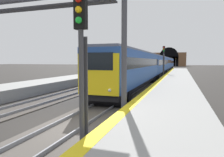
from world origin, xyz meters
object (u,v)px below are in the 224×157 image
(railway_signal_mid, at_px, (164,59))
(catenary_mast_near, at_px, (125,59))
(train_main_approaching, at_px, (161,64))
(railway_signal_far, at_px, (176,62))
(train_adjacent_platform, at_px, (143,64))
(overhead_signal_gantry, at_px, (46,22))
(railway_signal_near, at_px, (81,61))

(railway_signal_mid, height_order, catenary_mast_near, catenary_mast_near)
(train_main_approaching, relative_size, catenary_mast_near, 11.41)
(railway_signal_far, bearing_deg, train_adjacent_platform, -7.60)
(train_main_approaching, distance_m, railway_signal_mid, 17.28)
(train_main_approaching, xyz_separation_m, train_adjacent_platform, (1.91, 4.93, -0.05))
(train_main_approaching, bearing_deg, overhead_signal_gantry, -3.24)
(railway_signal_near, distance_m, catenary_mast_near, 56.79)
(overhead_signal_gantry, bearing_deg, railway_signal_far, -2.62)
(railway_signal_mid, relative_size, overhead_signal_gantry, 0.59)
(railway_signal_far, bearing_deg, overhead_signal_gantry, -2.62)
(train_adjacent_platform, xyz_separation_m, railway_signal_near, (-49.16, -6.87, 0.77))
(train_main_approaching, bearing_deg, train_adjacent_platform, -111.17)
(railway_signal_near, xyz_separation_m, catenary_mast_near, (55.18, 13.40, 0.66))
(train_main_approaching, height_order, catenary_mast_near, catenary_mast_near)
(railway_signal_near, bearing_deg, railway_signal_mid, -180.00)
(train_main_approaching, xyz_separation_m, railway_signal_near, (-47.25, -1.93, 0.72))
(train_adjacent_platform, xyz_separation_m, railway_signal_far, (51.48, -6.87, 0.40))
(railway_signal_far, bearing_deg, railway_signal_near, 0.00)
(railway_signal_near, relative_size, railway_signal_mid, 0.91)
(train_adjacent_platform, relative_size, railway_signal_mid, 10.39)
(railway_signal_near, distance_m, overhead_signal_gantry, 6.59)
(railway_signal_far, relative_size, overhead_signal_gantry, 0.49)
(railway_signal_far, bearing_deg, catenary_mast_near, -16.43)
(catenary_mast_near, bearing_deg, railway_signal_mid, -151.88)
(train_main_approaching, distance_m, railway_signal_far, 53.43)
(railway_signal_far, distance_m, overhead_signal_gantry, 96.38)
(railway_signal_near, bearing_deg, overhead_signal_gantry, -134.97)
(overhead_signal_gantry, height_order, catenary_mast_near, catenary_mast_near)
(railway_signal_near, xyz_separation_m, railway_signal_far, (100.64, 0.00, -0.37))
(catenary_mast_near, bearing_deg, train_adjacent_platform, -132.67)
(train_adjacent_platform, bearing_deg, catenary_mast_near, -134.20)
(train_adjacent_platform, bearing_deg, train_main_approaching, 67.26)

